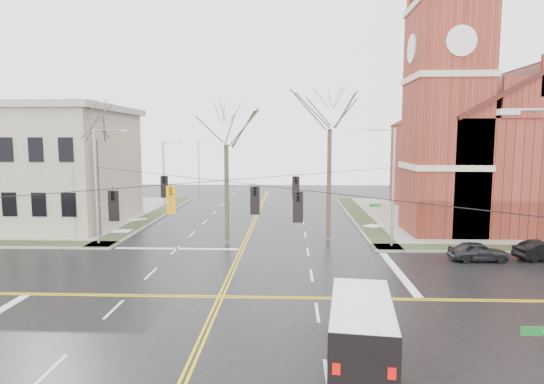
{
  "coord_description": "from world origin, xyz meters",
  "views": [
    {
      "loc": [
        3.67,
        -23.21,
        8.32
      ],
      "look_at": [
        2.48,
        6.0,
        4.93
      ],
      "focal_mm": 30.0,
      "sensor_mm": 36.0,
      "label": 1
    }
  ],
  "objects_px": {
    "streetlight_north_b": "(200,164)",
    "tree_ne": "(330,121)",
    "church": "(495,138)",
    "parked_car_b": "(544,251)",
    "cargo_van": "(361,323)",
    "signal_pole_nw": "(98,183)",
    "tree_nw_near": "(226,138)",
    "streetlight_north_a": "(165,173)",
    "tree_nw_far": "(95,133)",
    "signal_pole_ne": "(391,184)",
    "parked_car_a": "(478,251)"
  },
  "relations": [
    {
      "from": "streetlight_north_b",
      "to": "tree_ne",
      "type": "bearing_deg",
      "value": -62.59
    },
    {
      "from": "church",
      "to": "parked_car_b",
      "type": "relative_size",
      "value": 6.81
    },
    {
      "from": "streetlight_north_b",
      "to": "cargo_van",
      "type": "distance_m",
      "value": 57.13
    },
    {
      "from": "cargo_van",
      "to": "signal_pole_nw",
      "type": "bearing_deg",
      "value": 141.97
    },
    {
      "from": "tree_nw_near",
      "to": "streetlight_north_a",
      "type": "bearing_deg",
      "value": 121.21
    },
    {
      "from": "signal_pole_nw",
      "to": "tree_nw_near",
      "type": "height_order",
      "value": "tree_nw_near"
    },
    {
      "from": "streetlight_north_b",
      "to": "tree_nw_far",
      "type": "height_order",
      "value": "tree_nw_far"
    },
    {
      "from": "church",
      "to": "signal_pole_ne",
      "type": "relative_size",
      "value": 3.06
    },
    {
      "from": "church",
      "to": "signal_pole_nw",
      "type": "distance_m",
      "value": 38.61
    },
    {
      "from": "streetlight_north_a",
      "to": "streetlight_north_b",
      "type": "xyz_separation_m",
      "value": [
        0.0,
        20.0,
        0.0
      ]
    },
    {
      "from": "streetlight_north_b",
      "to": "tree_ne",
      "type": "relative_size",
      "value": 0.59
    },
    {
      "from": "parked_car_b",
      "to": "tree_nw_near",
      "type": "relative_size",
      "value": 0.35
    },
    {
      "from": "parked_car_b",
      "to": "tree_nw_near",
      "type": "height_order",
      "value": "tree_nw_near"
    },
    {
      "from": "signal_pole_ne",
      "to": "tree_nw_near",
      "type": "height_order",
      "value": "tree_nw_near"
    },
    {
      "from": "signal_pole_nw",
      "to": "parked_car_b",
      "type": "bearing_deg",
      "value": -5.59
    },
    {
      "from": "cargo_van",
      "to": "parked_car_a",
      "type": "distance_m",
      "value": 17.62
    },
    {
      "from": "cargo_van",
      "to": "tree_ne",
      "type": "bearing_deg",
      "value": 96.05
    },
    {
      "from": "parked_car_b",
      "to": "tree_nw_far",
      "type": "distance_m",
      "value": 35.37
    },
    {
      "from": "streetlight_north_b",
      "to": "tree_nw_far",
      "type": "xyz_separation_m",
      "value": [
        -1.95,
        -33.75,
        4.35
      ]
    },
    {
      "from": "signal_pole_ne",
      "to": "streetlight_north_b",
      "type": "relative_size",
      "value": 1.12
    },
    {
      "from": "signal_pole_ne",
      "to": "tree_nw_near",
      "type": "distance_m",
      "value": 13.28
    },
    {
      "from": "tree_nw_far",
      "to": "church",
      "type": "bearing_deg",
      "value": 15.74
    },
    {
      "from": "signal_pole_nw",
      "to": "parked_car_b",
      "type": "distance_m",
      "value": 33.05
    },
    {
      "from": "signal_pole_nw",
      "to": "streetlight_north_a",
      "type": "bearing_deg",
      "value": 87.68
    },
    {
      "from": "signal_pole_ne",
      "to": "streetlight_north_a",
      "type": "relative_size",
      "value": 1.12
    },
    {
      "from": "cargo_van",
      "to": "streetlight_north_a",
      "type": "bearing_deg",
      "value": 123.66
    },
    {
      "from": "streetlight_north_a",
      "to": "parked_car_a",
      "type": "relative_size",
      "value": 2.05
    },
    {
      "from": "tree_nw_far",
      "to": "parked_car_b",
      "type": "bearing_deg",
      "value": -9.94
    },
    {
      "from": "signal_pole_nw",
      "to": "tree_nw_near",
      "type": "bearing_deg",
      "value": 7.35
    },
    {
      "from": "streetlight_north_b",
      "to": "tree_ne",
      "type": "xyz_separation_m",
      "value": [
        17.51,
        -33.76,
        5.31
      ]
    },
    {
      "from": "streetlight_north_b",
      "to": "parked_car_b",
      "type": "distance_m",
      "value": 51.09
    },
    {
      "from": "signal_pole_ne",
      "to": "parked_car_b",
      "type": "height_order",
      "value": "signal_pole_ne"
    },
    {
      "from": "parked_car_a",
      "to": "tree_nw_far",
      "type": "relative_size",
      "value": 0.32
    },
    {
      "from": "streetlight_north_a",
      "to": "tree_nw_far",
      "type": "bearing_deg",
      "value": -98.09
    },
    {
      "from": "signal_pole_nw",
      "to": "cargo_van",
      "type": "height_order",
      "value": "signal_pole_nw"
    },
    {
      "from": "streetlight_north_a",
      "to": "tree_nw_far",
      "type": "xyz_separation_m",
      "value": [
        -1.95,
        -13.75,
        4.35
      ]
    },
    {
      "from": "parked_car_a",
      "to": "cargo_van",
      "type": "bearing_deg",
      "value": 143.68
    },
    {
      "from": "streetlight_north_b",
      "to": "cargo_van",
      "type": "height_order",
      "value": "streetlight_north_b"
    },
    {
      "from": "signal_pole_ne",
      "to": "signal_pole_nw",
      "type": "height_order",
      "value": "same"
    },
    {
      "from": "tree_nw_near",
      "to": "streetlight_north_b",
      "type": "bearing_deg",
      "value": 104.67
    },
    {
      "from": "church",
      "to": "signal_pole_ne",
      "type": "xyz_separation_m",
      "value": [
        -13.44,
        -13.28,
        -3.48
      ]
    },
    {
      "from": "church",
      "to": "tree_nw_near",
      "type": "bearing_deg",
      "value": -155.38
    },
    {
      "from": "tree_nw_near",
      "to": "parked_car_b",
      "type": "bearing_deg",
      "value": -11.12
    },
    {
      "from": "cargo_van",
      "to": "tree_nw_near",
      "type": "bearing_deg",
      "value": 119.49
    },
    {
      "from": "signal_pole_nw",
      "to": "parked_car_b",
      "type": "xyz_separation_m",
      "value": [
        32.61,
        -3.19,
        -4.28
      ]
    },
    {
      "from": "cargo_van",
      "to": "signal_pole_ne",
      "type": "bearing_deg",
      "value": 81.98
    },
    {
      "from": "church",
      "to": "tree_nw_near",
      "type": "xyz_separation_m",
      "value": [
        -26.19,
        -12.01,
        -0.0
      ]
    },
    {
      "from": "streetlight_north_a",
      "to": "parked_car_a",
      "type": "height_order",
      "value": "streetlight_north_a"
    },
    {
      "from": "streetlight_north_a",
      "to": "tree_nw_near",
      "type": "xyz_separation_m",
      "value": [
        9.22,
        -15.22,
        3.96
      ]
    },
    {
      "from": "streetlight_north_a",
      "to": "parked_car_b",
      "type": "xyz_separation_m",
      "value": [
        31.95,
        -19.69,
        -3.8
      ]
    }
  ]
}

